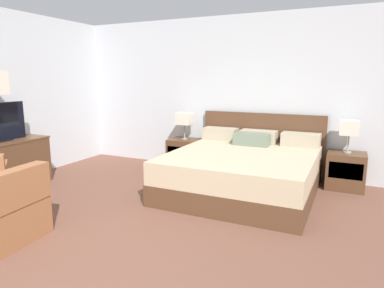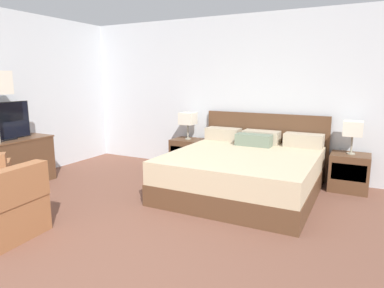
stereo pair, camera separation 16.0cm
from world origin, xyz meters
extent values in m
plane|color=brown|center=(0.00, 0.00, 0.00)|extent=(10.84, 10.84, 0.00)
cube|color=silver|center=(0.00, 3.64, 1.32)|extent=(7.16, 0.06, 2.63)
cube|color=silver|center=(-3.01, 1.51, 1.32)|extent=(0.06, 5.41, 2.63)
cube|color=brown|center=(0.49, 2.48, 0.14)|extent=(1.94, 2.08, 0.28)
cube|color=#C6B28E|center=(0.49, 2.48, 0.43)|extent=(1.92, 2.06, 0.30)
cube|color=brown|center=(0.49, 3.55, 0.52)|extent=(2.02, 0.05, 1.04)
cube|color=tan|center=(-0.17, 3.35, 0.68)|extent=(0.57, 0.28, 0.20)
cube|color=tan|center=(0.49, 3.35, 0.68)|extent=(0.57, 0.28, 0.20)
cube|color=tan|center=(1.14, 3.35, 0.68)|extent=(0.57, 0.28, 0.20)
cube|color=slate|center=(0.45, 3.08, 0.67)|extent=(0.54, 0.22, 0.18)
cube|color=brown|center=(-0.83, 3.33, 0.27)|extent=(0.53, 0.46, 0.54)
cube|color=#3C2718|center=(-0.83, 3.10, 0.32)|extent=(0.45, 0.01, 0.24)
cube|color=brown|center=(1.81, 3.33, 0.27)|extent=(0.53, 0.46, 0.54)
cube|color=#3C2718|center=(1.81, 3.10, 0.32)|extent=(0.45, 0.01, 0.24)
cylinder|color=gray|center=(-0.83, 3.33, 0.55)|extent=(0.11, 0.11, 0.02)
cylinder|color=gray|center=(-0.83, 3.33, 0.68)|extent=(0.02, 0.02, 0.25)
cube|color=beige|center=(-0.83, 3.33, 0.91)|extent=(0.26, 0.26, 0.21)
cylinder|color=gray|center=(1.81, 3.33, 0.55)|extent=(0.11, 0.11, 0.02)
cylinder|color=gray|center=(1.81, 3.33, 0.68)|extent=(0.02, 0.02, 0.25)
cube|color=beige|center=(1.81, 3.33, 0.91)|extent=(0.26, 0.26, 0.21)
cube|color=brown|center=(-2.70, 1.27, 0.36)|extent=(0.51, 1.05, 0.71)
cube|color=brown|center=(-2.70, 1.27, 0.70)|extent=(0.53, 1.08, 0.02)
cube|color=black|center=(-2.70, 1.18, 0.72)|extent=(0.18, 0.24, 0.02)
cube|color=black|center=(-2.70, 1.18, 0.99)|extent=(0.04, 0.79, 0.54)
cube|color=black|center=(-2.68, 1.18, 0.99)|extent=(0.01, 0.76, 0.52)
cube|color=#935B38|center=(-1.93, 0.61, 0.49)|extent=(0.54, 0.46, 0.18)
cube|color=#935B38|center=(-1.28, 0.08, 0.20)|extent=(0.73, 0.73, 0.40)
cube|color=#935B38|center=(-1.01, 0.10, 0.58)|extent=(0.21, 0.69, 0.36)
cube|color=#935B38|center=(-1.30, 0.37, 0.49)|extent=(0.63, 0.14, 0.18)
cylinder|color=gray|center=(-2.55, 0.98, 0.01)|extent=(0.28, 0.28, 0.02)
cylinder|color=gray|center=(-2.55, 0.98, 0.71)|extent=(0.03, 0.03, 1.36)
camera|label=1|loc=(1.83, -2.01, 1.61)|focal=32.00mm
camera|label=2|loc=(1.98, -1.94, 1.61)|focal=32.00mm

